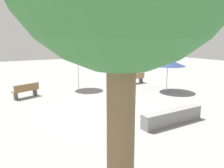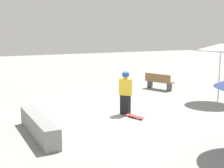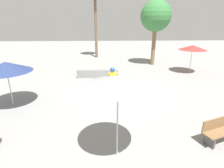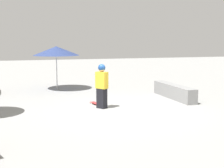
{
  "view_description": "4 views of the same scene",
  "coord_description": "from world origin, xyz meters",
  "px_view_note": "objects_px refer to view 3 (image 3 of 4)",
  "views": [
    {
      "loc": [
        -8.95,
        5.03,
        3.47
      ],
      "look_at": [
        0.2,
        -0.38,
        1.3
      ],
      "focal_mm": 35.0,
      "sensor_mm": 36.0,
      "label": 1
    },
    {
      "loc": [
        -4.9,
        -10.5,
        3.08
      ],
      "look_at": [
        0.31,
        -0.38,
        1.15
      ],
      "focal_mm": 50.0,
      "sensor_mm": 36.0,
      "label": 2
    },
    {
      "loc": [
        9.8,
        -1.03,
        3.91
      ],
      "look_at": [
        0.94,
        -0.65,
        0.76
      ],
      "focal_mm": 28.0,
      "sensor_mm": 36.0,
      "label": 3
    },
    {
      "loc": [
        3.8,
        10.29,
        2.5
      ],
      "look_at": [
        0.33,
        -0.7,
        0.87
      ],
      "focal_mm": 50.0,
      "sensor_mm": 36.0,
      "label": 4
    }
  ],
  "objects_px": {
    "skater_main": "(112,81)",
    "shade_umbrella_red": "(193,48)",
    "palm_tree_center_left": "(156,17)",
    "bench_far": "(222,130)",
    "shade_umbrella_navy": "(6,67)",
    "concrete_ledge": "(98,74)",
    "skateboard": "(102,95)",
    "shade_umbrella_grey": "(118,81)"
  },
  "relations": [
    {
      "from": "shade_umbrella_red",
      "to": "shade_umbrella_navy",
      "type": "height_order",
      "value": "shade_umbrella_red"
    },
    {
      "from": "shade_umbrella_red",
      "to": "shade_umbrella_navy",
      "type": "relative_size",
      "value": 0.95
    },
    {
      "from": "skater_main",
      "to": "palm_tree_center_left",
      "type": "height_order",
      "value": "palm_tree_center_left"
    },
    {
      "from": "bench_far",
      "to": "concrete_ledge",
      "type": "bearing_deg",
      "value": -78.85
    },
    {
      "from": "skateboard",
      "to": "concrete_ledge",
      "type": "distance_m",
      "value": 3.57
    },
    {
      "from": "concrete_ledge",
      "to": "skater_main",
      "type": "bearing_deg",
      "value": 15.18
    },
    {
      "from": "concrete_ledge",
      "to": "shade_umbrella_red",
      "type": "distance_m",
      "value": 7.78
    },
    {
      "from": "skateboard",
      "to": "shade_umbrella_red",
      "type": "xyz_separation_m",
      "value": [
        -4.64,
        7.15,
        1.96
      ]
    },
    {
      "from": "skateboard",
      "to": "shade_umbrella_grey",
      "type": "xyz_separation_m",
      "value": [
        4.63,
        0.52,
        2.37
      ]
    },
    {
      "from": "bench_far",
      "to": "shade_umbrella_grey",
      "type": "height_order",
      "value": "shade_umbrella_grey"
    },
    {
      "from": "skateboard",
      "to": "shade_umbrella_navy",
      "type": "bearing_deg",
      "value": -3.65
    },
    {
      "from": "shade_umbrella_navy",
      "to": "skateboard",
      "type": "bearing_deg",
      "value": 102.01
    },
    {
      "from": "skateboard",
      "to": "shade_umbrella_navy",
      "type": "relative_size",
      "value": 0.35
    },
    {
      "from": "skater_main",
      "to": "skateboard",
      "type": "xyz_separation_m",
      "value": [
        0.04,
        -0.59,
        -0.83
      ]
    },
    {
      "from": "bench_far",
      "to": "shade_umbrella_grey",
      "type": "distance_m",
      "value": 4.21
    },
    {
      "from": "concrete_ledge",
      "to": "shade_umbrella_grey",
      "type": "relative_size",
      "value": 1.17
    },
    {
      "from": "skater_main",
      "to": "concrete_ledge",
      "type": "height_order",
      "value": "skater_main"
    },
    {
      "from": "skateboard",
      "to": "shade_umbrella_grey",
      "type": "bearing_deg",
      "value": 80.76
    },
    {
      "from": "palm_tree_center_left",
      "to": "bench_far",
      "type": "bearing_deg",
      "value": -3.12
    },
    {
      "from": "skateboard",
      "to": "bench_far",
      "type": "distance_m",
      "value": 5.84
    },
    {
      "from": "shade_umbrella_grey",
      "to": "shade_umbrella_red",
      "type": "distance_m",
      "value": 11.4
    },
    {
      "from": "concrete_ledge",
      "to": "bench_far",
      "type": "bearing_deg",
      "value": 30.84
    },
    {
      "from": "concrete_ledge",
      "to": "shade_umbrella_navy",
      "type": "xyz_separation_m",
      "value": [
        4.48,
        -4.05,
        1.66
      ]
    },
    {
      "from": "bench_far",
      "to": "palm_tree_center_left",
      "type": "relative_size",
      "value": 0.28
    },
    {
      "from": "shade_umbrella_navy",
      "to": "skater_main",
      "type": "bearing_deg",
      "value": 101.06
    },
    {
      "from": "skateboard",
      "to": "shade_umbrella_red",
      "type": "distance_m",
      "value": 8.74
    },
    {
      "from": "concrete_ledge",
      "to": "shade_umbrella_navy",
      "type": "height_order",
      "value": "shade_umbrella_navy"
    },
    {
      "from": "skater_main",
      "to": "shade_umbrella_navy",
      "type": "xyz_separation_m",
      "value": [
        0.98,
        -5.0,
        1.08
      ]
    },
    {
      "from": "skater_main",
      "to": "shade_umbrella_grey",
      "type": "distance_m",
      "value": 4.91
    },
    {
      "from": "skater_main",
      "to": "shade_umbrella_red",
      "type": "distance_m",
      "value": 8.09
    },
    {
      "from": "skateboard",
      "to": "concrete_ledge",
      "type": "bearing_deg",
      "value": -99.78
    },
    {
      "from": "concrete_ledge",
      "to": "bench_far",
      "type": "distance_m",
      "value": 8.86
    },
    {
      "from": "bench_far",
      "to": "shade_umbrella_red",
      "type": "distance_m",
      "value": 9.33
    },
    {
      "from": "skater_main",
      "to": "shade_umbrella_grey",
      "type": "height_order",
      "value": "shade_umbrella_grey"
    },
    {
      "from": "bench_far",
      "to": "shade_umbrella_red",
      "type": "bearing_deg",
      "value": -128.52
    },
    {
      "from": "concrete_ledge",
      "to": "bench_far",
      "type": "relative_size",
      "value": 1.83
    },
    {
      "from": "skateboard",
      "to": "shade_umbrella_grey",
      "type": "relative_size",
      "value": 0.32
    },
    {
      "from": "shade_umbrella_grey",
      "to": "palm_tree_center_left",
      "type": "bearing_deg",
      "value": 160.57
    },
    {
      "from": "skater_main",
      "to": "bench_far",
      "type": "bearing_deg",
      "value": 96.86
    },
    {
      "from": "skater_main",
      "to": "shade_umbrella_red",
      "type": "relative_size",
      "value": 0.74
    },
    {
      "from": "skateboard",
      "to": "skater_main",
      "type": "bearing_deg",
      "value": 168.05
    },
    {
      "from": "bench_far",
      "to": "palm_tree_center_left",
      "type": "bearing_deg",
      "value": -112.81
    }
  ]
}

